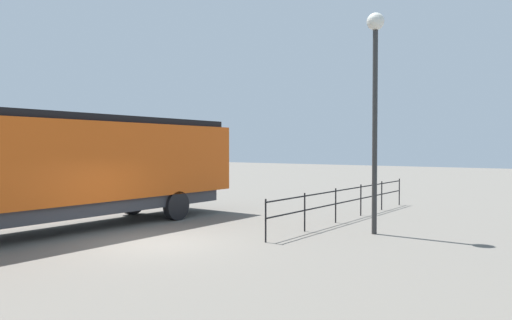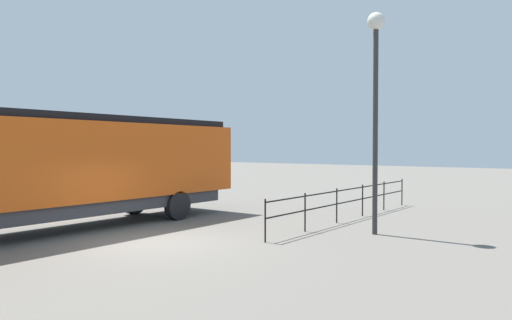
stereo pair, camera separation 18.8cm
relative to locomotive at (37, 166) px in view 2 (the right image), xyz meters
name	(u,v)px [view 2 (the right image)]	position (x,y,z in m)	size (l,w,h in m)	color
ground_plane	(155,243)	(3.97, 1.32, -2.18)	(120.00, 120.00, 0.00)	#666059
locomotive	(37,166)	(0.00, 0.00, 0.00)	(2.87, 16.55, 3.84)	#D15114
lamp_post	(376,76)	(8.48, 6.45, 2.82)	(0.55, 0.55, 6.99)	#2D2D2D
platform_fence	(350,198)	(6.47, 8.89, -1.35)	(0.05, 11.22, 1.26)	black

